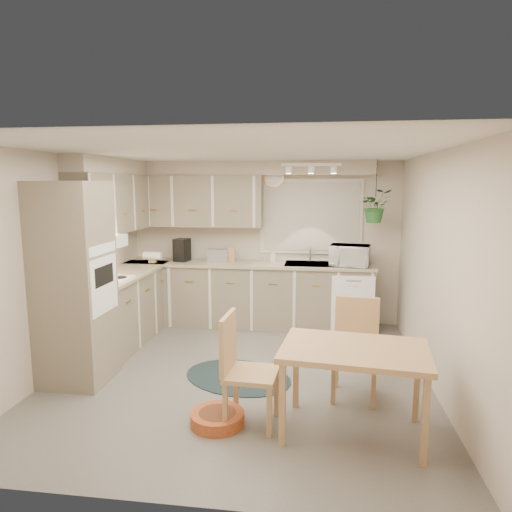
{
  "coord_description": "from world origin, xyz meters",
  "views": [
    {
      "loc": [
        0.8,
        -4.68,
        2.06
      ],
      "look_at": [
        0.09,
        0.55,
        1.24
      ],
      "focal_mm": 32.0,
      "sensor_mm": 36.0,
      "label": 1
    }
  ],
  "objects_px": {
    "dining_table": "(353,391)",
    "braided_rug": "(238,377)",
    "chair_left": "(252,371)",
    "chair_back": "(355,350)",
    "pet_bed": "(217,418)",
    "microwave": "(350,253)"
  },
  "relations": [
    {
      "from": "braided_rug",
      "to": "pet_bed",
      "type": "distance_m",
      "value": 0.99
    },
    {
      "from": "chair_left",
      "to": "pet_bed",
      "type": "distance_m",
      "value": 0.53
    },
    {
      "from": "braided_rug",
      "to": "pet_bed",
      "type": "xyz_separation_m",
      "value": [
        -0.01,
        -0.99,
        0.05
      ]
    },
    {
      "from": "microwave",
      "to": "dining_table",
      "type": "bearing_deg",
      "value": -82.57
    },
    {
      "from": "dining_table",
      "to": "chair_back",
      "type": "distance_m",
      "value": 0.66
    },
    {
      "from": "chair_left",
      "to": "chair_back",
      "type": "height_order",
      "value": "chair_left"
    },
    {
      "from": "dining_table",
      "to": "braided_rug",
      "type": "relative_size",
      "value": 0.98
    },
    {
      "from": "chair_left",
      "to": "microwave",
      "type": "distance_m",
      "value": 2.96
    },
    {
      "from": "chair_back",
      "to": "microwave",
      "type": "distance_m",
      "value": 2.19
    },
    {
      "from": "braided_rug",
      "to": "pet_bed",
      "type": "height_order",
      "value": "pet_bed"
    },
    {
      "from": "chair_left",
      "to": "pet_bed",
      "type": "xyz_separation_m",
      "value": [
        -0.29,
        -0.05,
        -0.43
      ]
    },
    {
      "from": "pet_bed",
      "to": "chair_left",
      "type": "bearing_deg",
      "value": 10.16
    },
    {
      "from": "dining_table",
      "to": "pet_bed",
      "type": "bearing_deg",
      "value": -178.7
    },
    {
      "from": "chair_left",
      "to": "chair_back",
      "type": "xyz_separation_m",
      "value": [
        0.92,
        0.63,
        -0.01
      ]
    },
    {
      "from": "dining_table",
      "to": "braided_rug",
      "type": "distance_m",
      "value": 1.54
    },
    {
      "from": "chair_back",
      "to": "braided_rug",
      "type": "height_order",
      "value": "chair_back"
    },
    {
      "from": "chair_left",
      "to": "pet_bed",
      "type": "bearing_deg",
      "value": -76.2
    },
    {
      "from": "dining_table",
      "to": "braided_rug",
      "type": "bearing_deg",
      "value": 139.87
    },
    {
      "from": "dining_table",
      "to": "pet_bed",
      "type": "height_order",
      "value": "dining_table"
    },
    {
      "from": "chair_left",
      "to": "braided_rug",
      "type": "bearing_deg",
      "value": -159.28
    },
    {
      "from": "dining_table",
      "to": "pet_bed",
      "type": "xyz_separation_m",
      "value": [
        -1.15,
        -0.03,
        -0.32
      ]
    },
    {
      "from": "chair_left",
      "to": "microwave",
      "type": "height_order",
      "value": "microwave"
    }
  ]
}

